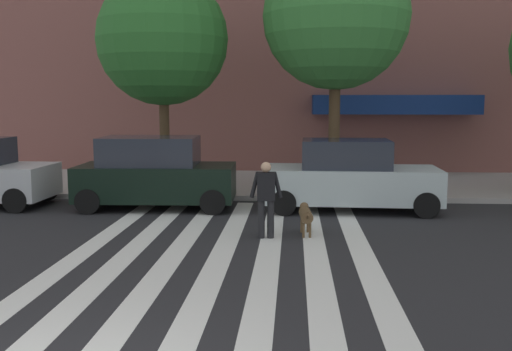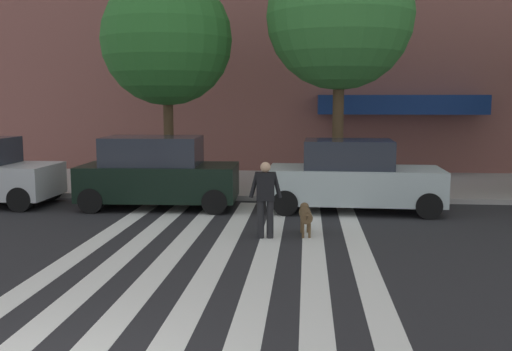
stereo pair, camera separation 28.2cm
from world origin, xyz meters
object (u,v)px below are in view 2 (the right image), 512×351
at_px(parked_car_behind_first, 158,173).
at_px(street_tree_middle, 340,16).
at_px(parked_car_third_in_line, 353,177).
at_px(street_tree_nearest, 167,40).
at_px(pedestrian_dog_walker, 265,195).
at_px(dog_on_leash, 305,215).

xyz_separation_m(parked_car_behind_first, street_tree_middle, (4.97, 2.19, 4.41)).
distance_m(parked_car_third_in_line, street_tree_nearest, 7.07).
distance_m(parked_car_third_in_line, street_tree_middle, 4.98).
height_order(street_tree_nearest, pedestrian_dog_walker, street_tree_nearest).
xyz_separation_m(parked_car_third_in_line, pedestrian_dog_walker, (-2.09, -3.25, 0.03)).
bearing_deg(street_tree_middle, parked_car_third_in_line, -82.11).
relative_size(street_tree_nearest, street_tree_middle, 0.89).
relative_size(parked_car_behind_first, pedestrian_dog_walker, 2.60).
xyz_separation_m(parked_car_behind_first, dog_on_leash, (4.03, -2.87, -0.51)).
xyz_separation_m(street_tree_nearest, street_tree_middle, (5.19, -0.09, 0.63)).
height_order(parked_car_behind_first, parked_car_third_in_line, parked_car_behind_first).
distance_m(parked_car_behind_first, parked_car_third_in_line, 5.27).
bearing_deg(street_tree_middle, street_tree_nearest, 179.01).
bearing_deg(street_tree_middle, dog_on_leash, -100.47).
relative_size(parked_car_third_in_line, pedestrian_dog_walker, 2.79).
distance_m(street_tree_nearest, dog_on_leash, 7.94).
distance_m(parked_car_behind_first, pedestrian_dog_walker, 4.55).
xyz_separation_m(parked_car_behind_first, street_tree_nearest, (-0.22, 2.28, 3.78)).
distance_m(parked_car_behind_first, street_tree_nearest, 4.42).
xyz_separation_m(pedestrian_dog_walker, dog_on_leash, (0.85, 0.38, -0.48)).
xyz_separation_m(parked_car_behind_first, pedestrian_dog_walker, (3.18, -3.25, -0.03)).
bearing_deg(dog_on_leash, street_tree_nearest, 129.58).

